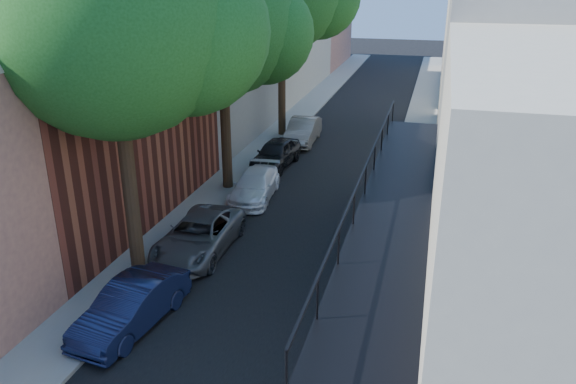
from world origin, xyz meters
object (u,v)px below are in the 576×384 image
Objects in this scene: parked_car_d at (255,185)px; oak_near at (131,19)px; parked_car_f at (303,131)px; parked_car_b at (132,306)px; parked_car_e at (276,153)px; oak_mid at (232,25)px; parked_car_c at (199,235)px.

oak_near is at bearing -102.80° from parked_car_d.
parked_car_f is at bearing 85.88° from parked_car_d.
oak_near is 2.93× the size of parked_car_b.
parked_car_b is at bearing -84.92° from parked_car_e.
parked_car_b reaches higher than parked_car_d.
parked_car_d is (1.13, -0.98, -6.47)m from oak_mid.
parked_car_b reaches higher than parked_car_c.
oak_mid is at bearing -99.92° from parked_car_f.
parked_car_c is at bearing -82.47° from oak_mid.
parked_car_b is at bearing -90.23° from parked_car_c.
parked_car_b is (0.82, -10.72, -6.41)m from oak_mid.
parked_car_c is at bearing -92.81° from parked_car_f.
parked_car_f is (1.14, 7.69, -6.36)m from oak_mid.
parked_car_e is (0.00, 14.04, 0.03)m from parked_car_b.
parked_car_f is at bearing 86.02° from oak_near.
parked_car_f reaches higher than parked_car_d.
parked_car_b is 4.53m from parked_car_c.
parked_car_c is (0.00, 4.53, -0.01)m from parked_car_b.
oak_mid is 2.61× the size of parked_car_b.
parked_car_c is 13.89m from parked_car_f.
oak_near is at bearing 113.41° from parked_car_b.
oak_mid is at bearing 97.30° from parked_car_c.
oak_mid is (-0.05, 7.97, -0.82)m from oak_near.
parked_car_c is 9.51m from parked_car_e.
oak_mid reaches higher than parked_car_e.
parked_car_d is (0.31, 9.75, -0.06)m from parked_car_b.
parked_car_f is (0.32, 4.38, 0.02)m from parked_car_e.
parked_car_f is at bearing 90.87° from parked_car_e.
parked_car_b is 14.04m from parked_car_e.
oak_near is 2.84× the size of parked_car_d.
parked_car_c is 1.15× the size of parked_car_e.
parked_car_e is at bearing 86.11° from oak_near.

